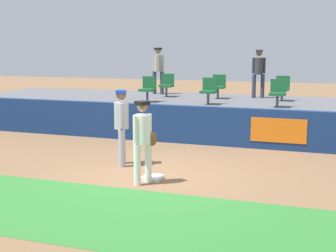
# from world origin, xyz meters

# --- Properties ---
(ground_plane) EXTENTS (60.00, 60.00, 0.00)m
(ground_plane) POSITION_xyz_m (0.00, 0.00, 0.00)
(ground_plane) COLOR brown
(grass_foreground_strip) EXTENTS (18.00, 2.80, 0.01)m
(grass_foreground_strip) POSITION_xyz_m (0.00, -2.36, 0.00)
(grass_foreground_strip) COLOR #2D722D
(grass_foreground_strip) RESTS_ON ground_plane
(first_base) EXTENTS (0.40, 0.40, 0.08)m
(first_base) POSITION_xyz_m (0.13, -0.18, 0.04)
(first_base) COLOR white
(first_base) RESTS_ON ground_plane
(player_fielder_home) EXTENTS (0.49, 0.47, 1.72)m
(player_fielder_home) POSITION_xyz_m (0.06, -0.52, 0.99)
(player_fielder_home) COLOR white
(player_fielder_home) RESTS_ON ground_plane
(player_runner_visitor) EXTENTS (0.45, 0.47, 1.80)m
(player_runner_visitor) POSITION_xyz_m (-1.01, 0.75, 1.04)
(player_runner_visitor) COLOR #9EA3AD
(player_runner_visitor) RESTS_ON ground_plane
(field_wall) EXTENTS (18.00, 0.26, 1.11)m
(field_wall) POSITION_xyz_m (0.01, 3.75, 0.56)
(field_wall) COLOR navy
(field_wall) RESTS_ON ground_plane
(bleacher_platform) EXTENTS (18.00, 4.80, 1.00)m
(bleacher_platform) POSITION_xyz_m (0.00, 6.33, 0.50)
(bleacher_platform) COLOR #59595E
(bleacher_platform) RESTS_ON ground_plane
(seat_back_right) EXTENTS (0.46, 0.44, 0.84)m
(seat_back_right) POSITION_xyz_m (2.07, 7.00, 1.47)
(seat_back_right) COLOR #4C4C51
(seat_back_right) RESTS_ON bleacher_platform
(seat_front_left) EXTENTS (0.46, 0.44, 0.84)m
(seat_front_left) POSITION_xyz_m (-2.11, 5.20, 1.48)
(seat_front_left) COLOR #4C4C51
(seat_front_left) RESTS_ON bleacher_platform
(seat_back_left) EXTENTS (0.46, 0.44, 0.84)m
(seat_back_left) POSITION_xyz_m (-2.07, 7.00, 1.47)
(seat_back_left) COLOR #4C4C51
(seat_back_left) RESTS_ON bleacher_platform
(seat_front_right) EXTENTS (0.48, 0.44, 0.84)m
(seat_front_right) POSITION_xyz_m (2.11, 5.20, 1.48)
(seat_front_right) COLOR #4C4C51
(seat_front_right) RESTS_ON bleacher_platform
(seat_front_center) EXTENTS (0.46, 0.44, 0.84)m
(seat_front_center) POSITION_xyz_m (-0.03, 5.20, 1.48)
(seat_front_center) COLOR #4C4C51
(seat_front_center) RESTS_ON bleacher_platform
(seat_back_center) EXTENTS (0.46, 0.44, 0.84)m
(seat_back_center) POSITION_xyz_m (-0.15, 7.00, 1.48)
(seat_back_center) COLOR #4C4C51
(seat_back_center) RESTS_ON bleacher_platform
(spectator_hooded) EXTENTS (0.46, 0.40, 1.71)m
(spectator_hooded) POSITION_xyz_m (1.15, 7.65, 1.99)
(spectator_hooded) COLOR #33384C
(spectator_hooded) RESTS_ON bleacher_platform
(spectator_capped) EXTENTS (0.50, 0.36, 1.78)m
(spectator_capped) POSITION_xyz_m (-2.73, 7.82, 2.04)
(spectator_capped) COLOR #33384C
(spectator_capped) RESTS_ON bleacher_platform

